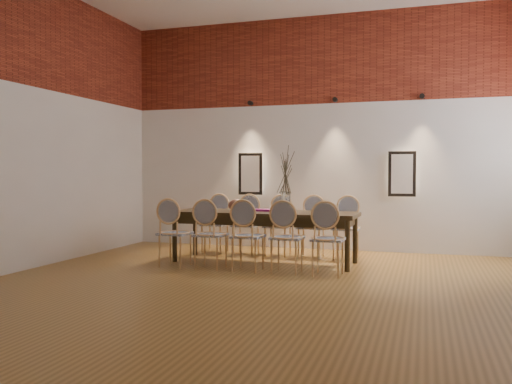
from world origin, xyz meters
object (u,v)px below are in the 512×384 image
(chair_near_a, at_px, (175,233))
(chair_near_d, at_px, (287,237))
(dining_table, at_px, (264,237))
(chair_far_c, at_px, (278,226))
(chair_near_b, at_px, (211,234))
(book, at_px, (263,210))
(bowl, at_px, (236,205))
(chair_far_b, at_px, (246,225))
(vase, at_px, (286,202))
(chair_far_e, at_px, (346,228))
(chair_near_e, at_px, (328,239))
(chair_far_a, at_px, (215,224))
(chair_far_d, at_px, (311,227))
(chair_near_c, at_px, (248,236))

(chair_near_a, height_order, chair_near_d, same)
(dining_table, height_order, chair_far_c, chair_far_c)
(chair_near_d, bearing_deg, chair_near_b, 180.00)
(chair_near_a, bearing_deg, book, 37.70)
(bowl, relative_size, book, 0.92)
(chair_far_b, bearing_deg, vase, 140.51)
(chair_far_e, bearing_deg, chair_near_e, 90.00)
(chair_far_a, bearing_deg, chair_near_a, 90.00)
(chair_near_b, relative_size, chair_near_e, 1.00)
(chair_near_e, bearing_deg, vase, 136.67)
(chair_near_d, height_order, book, chair_near_d)
(chair_near_d, height_order, chair_far_e, same)
(dining_table, relative_size, chair_far_e, 2.89)
(chair_near_a, xyz_separation_m, chair_far_c, (1.12, 1.41, 0.00))
(chair_near_a, height_order, bowl, chair_near_a)
(chair_near_d, relative_size, chair_far_a, 1.00)
(chair_far_a, bearing_deg, chair_far_d, -180.00)
(chair_near_a, bearing_deg, chair_near_c, -0.00)
(chair_near_d, relative_size, chair_far_c, 1.00)
(chair_near_e, height_order, chair_far_d, same)
(chair_near_a, bearing_deg, chair_near_b, 0.00)
(chair_near_e, bearing_deg, chair_far_b, 138.66)
(chair_far_d, bearing_deg, book, 46.82)
(bowl, bearing_deg, dining_table, 5.61)
(chair_far_b, height_order, book, chair_far_b)
(chair_near_c, distance_m, chair_far_d, 1.53)
(chair_near_c, bearing_deg, vase, 65.51)
(chair_far_a, bearing_deg, chair_far_e, -180.00)
(book, bearing_deg, chair_far_e, 27.87)
(chair_near_b, bearing_deg, chair_far_b, 90.00)
(dining_table, height_order, chair_near_e, chair_near_e)
(chair_far_e, bearing_deg, chair_near_d, 69.25)
(chair_far_d, bearing_deg, chair_far_a, 0.00)
(vase, distance_m, book, 0.41)
(chair_near_a, height_order, vase, vase)
(chair_far_c, relative_size, book, 3.62)
(chair_far_a, xyz_separation_m, chair_far_e, (2.17, -0.05, 0.00))
(chair_far_b, bearing_deg, bowl, 99.37)
(chair_near_a, xyz_separation_m, chair_near_e, (2.17, -0.05, 0.00))
(chair_near_b, height_order, bowl, chair_near_b)
(chair_near_b, distance_m, chair_near_c, 0.54)
(chair_far_a, xyz_separation_m, bowl, (0.65, -0.78, 0.37))
(chair_near_b, xyz_separation_m, chair_near_d, (1.08, -0.02, 0.00))
(book, bearing_deg, dining_table, -59.68)
(chair_near_b, xyz_separation_m, book, (0.51, 0.79, 0.30))
(chair_far_a, bearing_deg, book, 148.54)
(vase, distance_m, bowl, 0.75)
(chair_near_b, bearing_deg, dining_table, 52.85)
(chair_far_c, relative_size, chair_far_e, 1.00)
(chair_far_a, height_order, chair_far_d, same)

